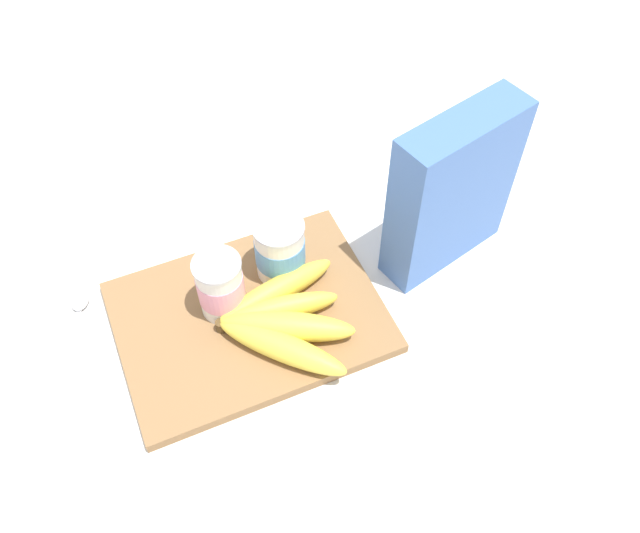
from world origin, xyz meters
The scene contains 7 objects.
ground_plane centered at (0.00, 0.00, 0.00)m, with size 2.40×2.40×0.00m, color silver.
cutting_board centered at (0.00, 0.00, 0.01)m, with size 0.35×0.26×0.02m, color olive.
cereal_box centered at (0.30, 0.01, 0.12)m, with size 0.19×0.06×0.24m, color #4770B7.
yogurt_cup_front centered at (-0.03, 0.02, 0.06)m, with size 0.06×0.06×0.10m.
yogurt_cup_back centered at (0.07, 0.05, 0.06)m, with size 0.07×0.07×0.09m.
banana_bunch centered at (0.03, -0.04, 0.03)m, with size 0.19×0.20×0.04m.
spoon centered at (-0.22, 0.10, 0.01)m, with size 0.07×0.13×0.01m.
Camera 1 is at (-0.11, -0.49, 0.76)m, focal length 37.38 mm.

